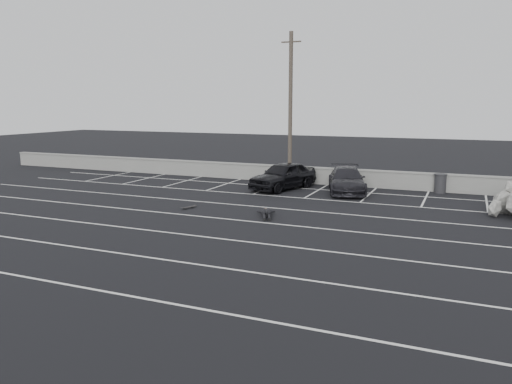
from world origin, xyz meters
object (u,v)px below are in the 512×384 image
at_px(skateboard, 189,207).
at_px(person, 266,211).
at_px(car_right, 347,180).
at_px(trash_bin, 440,183).
at_px(utility_pole, 290,109).
at_px(car_left, 283,176).

bearing_deg(skateboard, person, 24.18).
distance_m(car_right, trash_bin, 5.28).
bearing_deg(car_right, utility_pole, 143.54).
bearing_deg(utility_pole, car_right, -19.97).
height_order(car_left, car_right, car_left).
bearing_deg(person, utility_pole, 78.75).
relative_size(trash_bin, skateboard, 1.52).
bearing_deg(skateboard, car_left, 95.05).
bearing_deg(car_right, trash_bin, 3.90).
bearing_deg(car_left, car_right, 25.40).
distance_m(person, skateboard, 4.01).
relative_size(car_left, utility_pole, 0.51).
relative_size(car_left, person, 1.95).
relative_size(utility_pole, person, 3.83).
xyz_separation_m(car_left, trash_bin, (8.66, 2.27, -0.25)).
distance_m(car_right, utility_pole, 5.81).
xyz_separation_m(car_right, trash_bin, (4.95, 1.84, -0.15)).
xyz_separation_m(car_right, person, (-1.99, -7.41, -0.48)).
height_order(car_left, person, car_left).
height_order(car_left, utility_pole, utility_pole).
bearing_deg(utility_pole, car_left, -82.42).
bearing_deg(trash_bin, person, -126.86).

